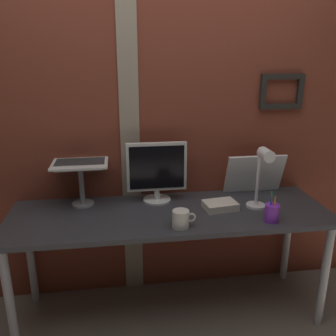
{
  "coord_description": "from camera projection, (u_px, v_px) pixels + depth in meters",
  "views": [
    {
      "loc": [
        -0.24,
        -1.86,
        1.64
      ],
      "look_at": [
        0.06,
        0.22,
        0.97
      ],
      "focal_mm": 38.25,
      "sensor_mm": 36.0,
      "label": 1
    }
  ],
  "objects": [
    {
      "name": "whiteboard_panel",
      "position": [
        255.0,
        174.0,
        2.45
      ],
      "size": [
        0.4,
        0.1,
        0.28
      ],
      "primitive_type": "cube",
      "rotation": [
        0.31,
        0.0,
        0.0
      ],
      "color": "white",
      "rests_on": "desk"
    },
    {
      "name": "monitor",
      "position": [
        156.0,
        170.0,
        2.29
      ],
      "size": [
        0.38,
        0.18,
        0.39
      ],
      "color": "silver",
      "rests_on": "desk"
    },
    {
      "name": "laptop_stand",
      "position": [
        81.0,
        178.0,
        2.24
      ],
      "size": [
        0.28,
        0.22,
        0.27
      ],
      "color": "gray",
      "rests_on": "desk"
    },
    {
      "name": "coffee_mug",
      "position": [
        181.0,
        219.0,
        1.98
      ],
      "size": [
        0.13,
        0.09,
        0.1
      ],
      "color": "silver",
      "rests_on": "desk"
    },
    {
      "name": "brick_wall_back",
      "position": [
        153.0,
        112.0,
        2.36
      ],
      "size": [
        3.31,
        0.16,
        2.56
      ],
      "color": "brown",
      "rests_on": "ground_plane"
    },
    {
      "name": "pen_cup",
      "position": [
        272.0,
        213.0,
        2.05
      ],
      "size": [
        0.08,
        0.08,
        0.18
      ],
      "color": "purple",
      "rests_on": "desk"
    },
    {
      "name": "laptop",
      "position": [
        80.0,
        152.0,
        2.26
      ],
      "size": [
        0.34,
        0.3,
        0.23
      ],
      "color": "silver",
      "rests_on": "laptop_stand"
    },
    {
      "name": "ground_plane",
      "position": [
        163.0,
        324.0,
        2.29
      ],
      "size": [
        6.0,
        6.0,
        0.0
      ],
      "primitive_type": "plane",
      "color": "gray"
    },
    {
      "name": "desk_lamp",
      "position": [
        262.0,
        172.0,
        2.13
      ],
      "size": [
        0.12,
        0.2,
        0.4
      ],
      "color": "white",
      "rests_on": "desk"
    },
    {
      "name": "desk",
      "position": [
        170.0,
        223.0,
        2.21
      ],
      "size": [
        1.96,
        0.62,
        0.72
      ],
      "color": "#333338",
      "rests_on": "ground_plane"
    },
    {
      "name": "paper_clutter_stack",
      "position": [
        220.0,
        205.0,
        2.22
      ],
      "size": [
        0.22,
        0.17,
        0.05
      ],
      "primitive_type": "cube",
      "rotation": [
        0.0,
        0.0,
        0.14
      ],
      "color": "silver",
      "rests_on": "desk"
    }
  ]
}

